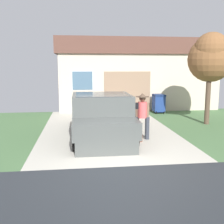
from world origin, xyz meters
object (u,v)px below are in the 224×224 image
at_px(person_with_hat, 142,113).
at_px(front_yard_tree, 212,57).
at_px(handbag, 137,137).
at_px(house_with_garage, 131,73).
at_px(pickup_truck, 101,118).
at_px(wheeled_trash_bin, 159,103).

bearing_deg(person_with_hat, front_yard_tree, -131.79).
height_order(person_with_hat, front_yard_tree, front_yard_tree).
xyz_separation_m(handbag, house_with_garage, (1.61, 9.53, 1.97)).
bearing_deg(front_yard_tree, pickup_truck, -159.27).
xyz_separation_m(handbag, front_yard_tree, (3.88, 2.63, 2.81)).
bearing_deg(handbag, pickup_truck, 148.56).
bearing_deg(house_with_garage, pickup_truck, -107.56).
bearing_deg(house_with_garage, person_with_hat, -98.51).
distance_m(front_yard_tree, wheeled_trash_bin, 4.10).
height_order(pickup_truck, handbag, pickup_truck).
xyz_separation_m(pickup_truck, front_yard_tree, (5.06, 1.91, 2.24)).
bearing_deg(pickup_truck, wheeled_trash_bin, -125.99).
height_order(house_with_garage, wheeled_trash_bin, house_with_garage).
distance_m(handbag, wheeled_trash_bin, 6.15).
xyz_separation_m(handbag, wheeled_trash_bin, (2.43, 5.63, 0.41)).
relative_size(house_with_garage, front_yard_tree, 2.42).
relative_size(handbag, front_yard_tree, 0.11).
relative_size(handbag, house_with_garage, 0.05).
distance_m(pickup_truck, house_with_garage, 9.35).
bearing_deg(house_with_garage, wheeled_trash_bin, -78.12).
bearing_deg(wheeled_trash_bin, person_with_hat, -112.50).
relative_size(person_with_hat, house_with_garage, 0.17).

